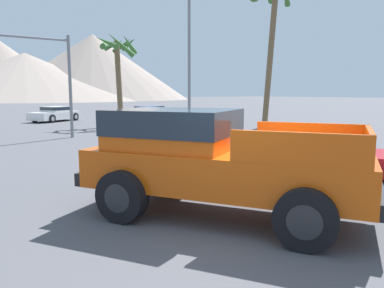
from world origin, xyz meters
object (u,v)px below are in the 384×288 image
palm_tree_short (269,19)px  parked_car_blue (149,113)px  red_convertible_car (316,158)px  palm_tree_tall (118,57)px  orange_pickup_truck (207,156)px  parked_car_white (56,114)px  street_lamp_post (189,42)px  traffic_light_main (31,64)px

palm_tree_short → parked_car_blue: bearing=106.5°
red_convertible_car → palm_tree_short: (9.07, 10.56, 6.42)m
palm_tree_tall → palm_tree_short: palm_tree_short is taller
orange_pickup_truck → parked_car_white: bearing=48.6°
street_lamp_post → parked_car_blue: bearing=69.9°
parked_car_white → palm_tree_tall: palm_tree_tall is taller
street_lamp_post → palm_tree_short: size_ratio=0.84×
traffic_light_main → palm_tree_tall: (6.34, 4.36, 1.00)m
red_convertible_car → parked_car_blue: bearing=48.0°
parked_car_white → street_lamp_post: 16.12m
parked_car_white → palm_tree_tall: (2.24, -7.10, 3.98)m
palm_tree_short → parked_car_white: bearing=126.2°
red_convertible_car → palm_tree_tall: palm_tree_tall is taller
red_convertible_car → parked_car_white: parked_car_white is taller
parked_car_white → parked_car_blue: (6.71, -3.01, -0.01)m
parked_car_white → palm_tree_short: (9.75, -13.32, 6.25)m
red_convertible_car → street_lamp_post: street_lamp_post is taller
street_lamp_post → palm_tree_short: 8.20m
red_convertible_car → parked_car_blue: size_ratio=1.00×
orange_pickup_truck → parked_car_blue: 24.50m
orange_pickup_truck → street_lamp_post: bearing=24.8°
parked_car_blue → traffic_light_main: (-10.81, -8.46, 2.99)m
parked_car_blue → street_lamp_post: street_lamp_post is taller
traffic_light_main → palm_tree_short: bearing=172.4°
parked_car_blue → traffic_light_main: bearing=109.2°
orange_pickup_truck → palm_tree_tall: palm_tree_tall is taller
orange_pickup_truck → parked_car_blue: orange_pickup_truck is taller
red_convertible_car → palm_tree_tall: (1.56, 16.78, 4.15)m
street_lamp_post → palm_tree_short: bearing=15.7°
parked_car_blue → palm_tree_tall: palm_tree_tall is taller
red_convertible_car → street_lamp_post: bearing=54.2°
red_convertible_car → palm_tree_short: palm_tree_short is taller
parked_car_blue → palm_tree_tall: (-4.47, -4.09, 3.99)m
parked_car_white → traffic_light_main: bearing=128.6°
orange_pickup_truck → parked_car_blue: size_ratio=1.10×
traffic_light_main → parked_car_blue: bearing=-142.0°
palm_tree_short → orange_pickup_truck: bearing=-139.8°
orange_pickup_truck → red_convertible_car: orange_pickup_truck is taller
orange_pickup_truck → street_lamp_post: (6.21, 9.55, 3.54)m
parked_car_blue → palm_tree_short: (3.05, -10.31, 6.26)m
parked_car_blue → palm_tree_tall: size_ratio=0.81×
palm_tree_tall → palm_tree_short: size_ratio=0.66×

